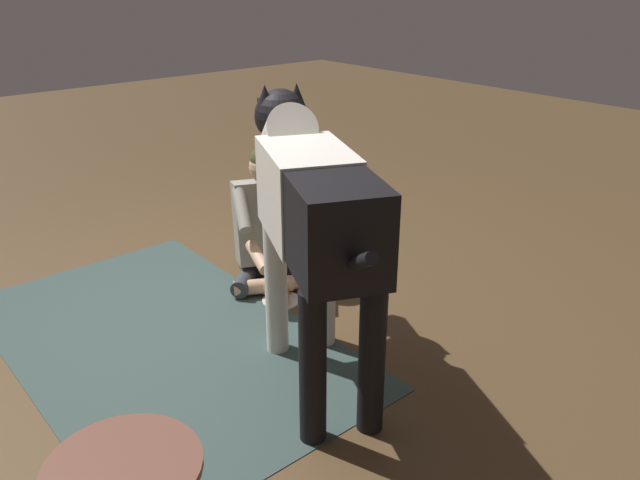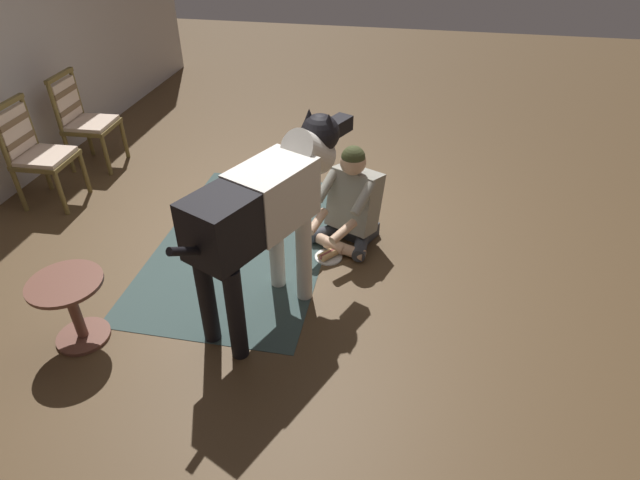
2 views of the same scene
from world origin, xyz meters
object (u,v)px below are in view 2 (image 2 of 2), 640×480
object	(u,v)px
person_sitting_on_floor	(351,204)
round_side_table	(72,305)
large_dog	(267,205)
dining_chair_right_of_pair	(82,117)
hot_dog_on_plate	(329,255)
dining_chair_left_of_pair	(34,149)

from	to	relation	value
person_sitting_on_floor	round_side_table	bearing A→B (deg)	132.69
person_sitting_on_floor	large_dog	xyz separation A→B (m)	(-0.93, 0.43, 0.50)
dining_chair_right_of_pair	hot_dog_on_plate	bearing A→B (deg)	-113.12
dining_chair_left_of_pair	round_side_table	size ratio (longest dim) A/B	1.99
hot_dog_on_plate	round_side_table	world-z (taller)	round_side_table
dining_chair_right_of_pair	round_side_table	xyz separation A→B (m)	(-2.41, -1.32, -0.24)
dining_chair_left_of_pair	dining_chair_right_of_pair	bearing A→B (deg)	-0.00
dining_chair_right_of_pair	dining_chair_left_of_pair	bearing A→B (deg)	180.00
dining_chair_right_of_pair	round_side_table	distance (m)	2.76
round_side_table	person_sitting_on_floor	bearing A→B (deg)	-47.31
hot_dog_on_plate	round_side_table	xyz separation A→B (m)	(-1.20, 1.49, 0.27)
dining_chair_right_of_pair	hot_dog_on_plate	world-z (taller)	dining_chair_right_of_pair
person_sitting_on_floor	round_side_table	xyz separation A→B (m)	(-1.50, 1.62, -0.06)
dining_chair_left_of_pair	hot_dog_on_plate	distance (m)	2.89
person_sitting_on_floor	hot_dog_on_plate	size ratio (longest dim) A/B	3.84
dining_chair_right_of_pair	large_dog	bearing A→B (deg)	-126.20
large_dog	round_side_table	world-z (taller)	large_dog
hot_dog_on_plate	dining_chair_right_of_pair	bearing A→B (deg)	66.88
hot_dog_on_plate	round_side_table	bearing A→B (deg)	128.97
person_sitting_on_floor	large_dog	world-z (taller)	large_dog
person_sitting_on_floor	round_side_table	world-z (taller)	person_sitting_on_floor
person_sitting_on_floor	hot_dog_on_plate	distance (m)	0.47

